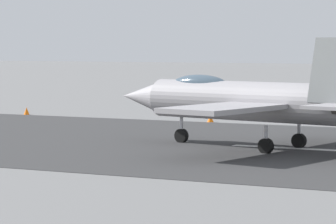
# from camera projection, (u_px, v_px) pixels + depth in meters

# --- Properties ---
(ground_plane) EXTENTS (400.00, 400.00, 0.00)m
(ground_plane) POSITION_uv_depth(u_px,v_px,m) (294.00, 149.00, 49.42)
(ground_plane) COLOR slate
(runway_strip) EXTENTS (240.00, 26.00, 0.02)m
(runway_strip) POSITION_uv_depth(u_px,v_px,m) (294.00, 149.00, 49.41)
(runway_strip) COLOR #333233
(runway_strip) RESTS_ON ground
(fighter_jet) EXTENTS (16.76, 14.94, 5.70)m
(fighter_jet) POSITION_uv_depth(u_px,v_px,m) (252.00, 100.00, 49.44)
(fighter_jet) COLOR #999599
(fighter_jet) RESTS_ON ground
(marker_cone_mid) EXTENTS (0.44, 0.44, 0.55)m
(marker_cone_mid) POSITION_uv_depth(u_px,v_px,m) (210.00, 118.00, 66.19)
(marker_cone_mid) COLOR orange
(marker_cone_mid) RESTS_ON ground
(marker_cone_far) EXTENTS (0.44, 0.44, 0.55)m
(marker_cone_far) POSITION_uv_depth(u_px,v_px,m) (27.00, 111.00, 73.07)
(marker_cone_far) COLOR orange
(marker_cone_far) RESTS_ON ground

